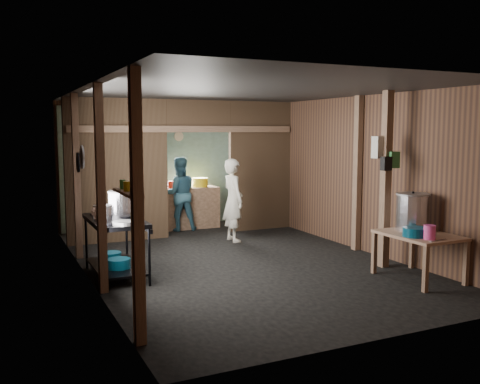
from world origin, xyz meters
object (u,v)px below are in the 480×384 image
cook (233,200)px  gas_range (116,248)px  prep_table (418,257)px  stock_pot (412,212)px  yellow_tub (200,182)px  pink_bucket (430,232)px  stove_pot_large (120,203)px

cook → gas_range: bearing=120.1°
prep_table → stock_pot: bearing=67.6°
yellow_tub → cook: 1.61m
prep_table → pink_bucket: pink_bucket is taller
pink_bucket → cook: size_ratio=0.12×
stock_pot → cook: (-1.35, 3.13, -0.12)m
pink_bucket → gas_range: bearing=148.3°
prep_table → gas_range: bearing=153.2°
stove_pot_large → cook: size_ratio=0.23×
gas_range → prep_table: gas_range is taller
pink_bucket → stock_pot: bearing=67.0°
prep_table → pink_bucket: (-0.14, -0.33, 0.41)m
stove_pot_large → pink_bucket: bearing=-37.9°
prep_table → pink_bucket: bearing=-113.4°
cook → prep_table: bearing=-161.1°
gas_range → cook: (2.47, 1.51, 0.35)m
stove_pot_large → prep_table: bearing=-33.2°
stove_pot_large → pink_bucket: 4.31m
stove_pot_large → yellow_tub: stove_pot_large is taller
gas_range → prep_table: (3.71, -1.88, -0.09)m
prep_table → stock_pot: (0.10, 0.25, 0.57)m
prep_table → yellow_tub: bearing=104.4°
stock_pot → gas_range: bearing=157.0°
prep_table → yellow_tub: (-1.28, 4.98, 0.63)m
stove_pot_large → stock_pot: 4.19m
stove_pot_large → cook: (2.30, 1.07, -0.22)m
stock_pot → pink_bucket: (-0.25, -0.58, -0.16)m
pink_bucket → yellow_tub: (-1.14, 5.31, 0.22)m
yellow_tub → gas_range: bearing=-128.0°
gas_range → stock_pot: bearing=-23.0°
yellow_tub → prep_table: bearing=-75.6°
stove_pot_large → gas_range: bearing=-111.1°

